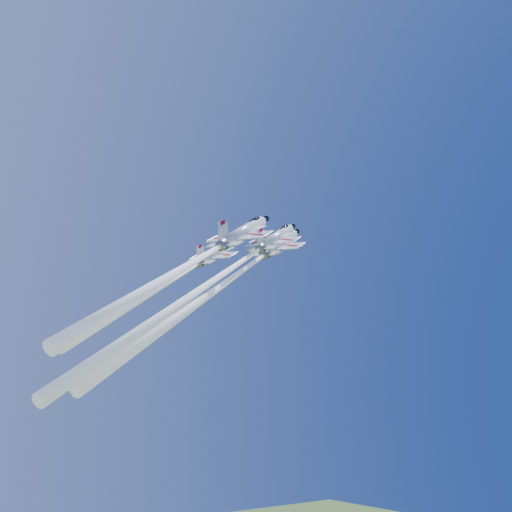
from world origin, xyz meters
TOP-DOWN VIEW (x-y plane):
  - jet_lead at (-9.93, -5.89)m, footprint 41.64×21.21m
  - jet_left at (-14.04, 3.24)m, footprint 32.53×16.73m
  - jet_right at (-15.65, -11.65)m, footprint 40.60×20.62m
  - jet_slot at (-17.25, -9.03)m, footprint 36.13×18.67m

SIDE VIEW (x-z plane):
  - jet_right at x=-15.65m, z-range 70.36..109.92m
  - jet_lead at x=-9.93m, z-range 71.46..111.71m
  - jet_slot at x=-17.25m, z-range 76.23..109.89m
  - jet_left at x=-14.04m, z-range 77.79..108.47m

